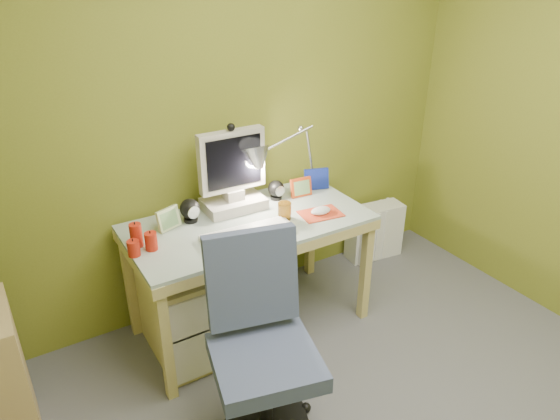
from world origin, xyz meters
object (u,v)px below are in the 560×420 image
desk_lamp (300,143)px  radiator (374,231)px  desk (250,275)px  monitor (232,167)px  task_chair (265,360)px

desk_lamp → radiator: (0.69, 0.05, -0.81)m
desk → monitor: bearing=90.5°
monitor → radiator: size_ratio=1.27×
desk → monitor: size_ratio=2.58×
monitor → task_chair: bearing=-108.0°
task_chair → desk_lamp: bearing=63.6°
monitor → task_chair: (-0.33, -0.92, -0.50)m
monitor → desk_lamp: (0.45, 0.00, 0.05)m
monitor → desk: bearing=-88.5°
task_chair → desk: bearing=79.9°
monitor → radiator: 1.37m
desk → radiator: size_ratio=3.28×
desk → desk_lamp: desk_lamp is taller
desk → task_chair: size_ratio=1.44×
desk → task_chair: 0.82m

